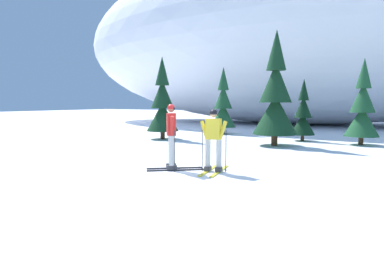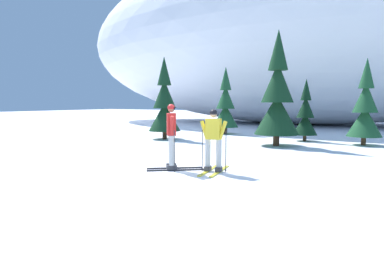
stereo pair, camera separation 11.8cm
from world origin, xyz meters
name	(u,v)px [view 1 (the left image)]	position (x,y,z in m)	size (l,w,h in m)	color
ground_plane	(192,171)	(0.00, 0.00, 0.00)	(120.00, 120.00, 0.00)	white
skier_yellow_jacket	(213,139)	(0.59, 0.16, 0.90)	(0.78, 1.70, 1.72)	gold
skier_red_jacket	(172,135)	(-0.57, -0.15, 0.98)	(1.53, 1.30, 1.86)	black
pine_tree_far_left	(162,105)	(-5.39, 6.43, 1.77)	(1.63, 1.63, 4.22)	#47301E
pine_tree_left	(223,106)	(-3.91, 10.68, 1.67)	(1.54, 1.54, 3.99)	#47301E
pine_tree_center_left	(275,98)	(0.41, 6.64, 2.10)	(1.93, 1.93, 5.01)	#47301E
pine_tree_center_right	(303,115)	(1.09, 9.14, 1.27)	(1.17, 1.17, 3.04)	#47301E
pine_tree_right	(362,109)	(3.71, 8.79, 1.61)	(1.48, 1.48, 3.84)	#47301E
snow_ridge_background	(298,35)	(-2.25, 22.29, 7.59)	(42.92, 20.64, 15.18)	white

